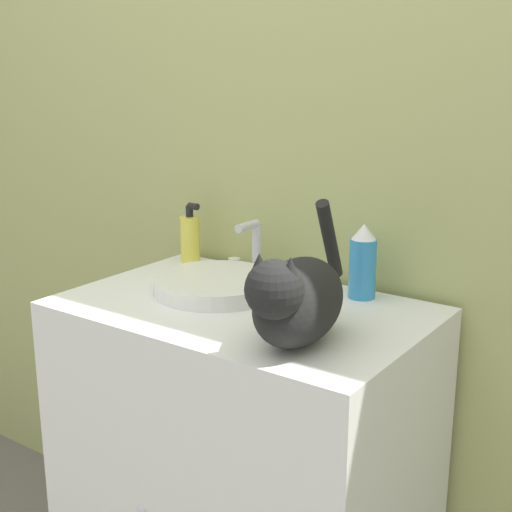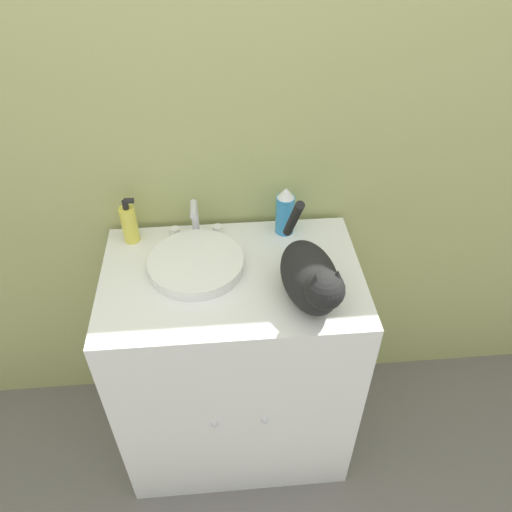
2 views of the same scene
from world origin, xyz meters
TOP-DOWN VIEW (x-y plane):
  - wall_back at (0.00, 0.58)m, footprint 6.00×0.05m
  - vanity_cabinet at (0.00, 0.27)m, footprint 0.82×0.55m
  - sink_basin at (-0.11, 0.31)m, footprint 0.30×0.30m
  - faucet at (-0.11, 0.47)m, footprint 0.18×0.09m
  - cat at (0.22, 0.13)m, footprint 0.20×0.40m
  - soap_bottle at (-0.33, 0.47)m, footprint 0.06×0.05m
  - spray_bottle at (0.19, 0.47)m, footprint 0.06×0.06m

SIDE VIEW (x-z plane):
  - vanity_cabinet at x=0.00m, z-range 0.00..0.92m
  - sink_basin at x=-0.11m, z-range 0.92..0.96m
  - faucet at x=-0.11m, z-range 0.91..1.06m
  - soap_bottle at x=-0.33m, z-range 0.91..1.07m
  - spray_bottle at x=0.19m, z-range 0.92..1.09m
  - cat at x=0.22m, z-range 0.88..1.15m
  - wall_back at x=0.00m, z-range 0.00..2.50m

